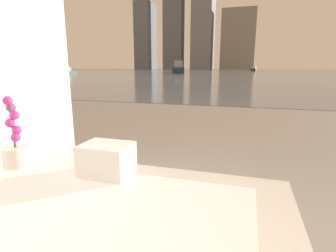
# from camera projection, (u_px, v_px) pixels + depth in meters

# --- Properties ---
(potted_orchid) EXTENTS (0.14, 0.14, 0.39)m
(potted_orchid) POSITION_uv_depth(u_px,v_px,m) (15.00, 146.00, 1.45)
(potted_orchid) COLOR silver
(potted_orchid) RESTS_ON bathtub
(towel_stack) EXTENTS (0.25, 0.19, 0.16)m
(towel_stack) POSITION_uv_depth(u_px,v_px,m) (107.00, 159.00, 1.34)
(towel_stack) COLOR white
(towel_stack) RESTS_ON bathtub
(harbor_water) EXTENTS (180.00, 110.00, 0.01)m
(harbor_water) POSITION_uv_depth(u_px,v_px,m) (246.00, 72.00, 58.49)
(harbor_water) COLOR slate
(harbor_water) RESTS_ON ground_plane
(harbor_boat_0) EXTENTS (1.20, 2.80, 1.02)m
(harbor_boat_0) POSITION_uv_depth(u_px,v_px,m) (67.00, 72.00, 34.13)
(harbor_boat_0) COLOR #335647
(harbor_boat_0) RESTS_ON harbor_water
(harbor_boat_1) EXTENTS (3.13, 5.77, 2.05)m
(harbor_boat_1) POSITION_uv_depth(u_px,v_px,m) (179.00, 69.00, 43.94)
(harbor_boat_1) COLOR navy
(harbor_boat_1) RESTS_ON harbor_water
(harbor_boat_2) EXTENTS (1.60, 3.44, 1.24)m
(harbor_boat_2) POSITION_uv_depth(u_px,v_px,m) (254.00, 69.00, 66.32)
(harbor_boat_2) COLOR #2D2D33
(harbor_boat_2) RESTS_ON harbor_water
(skyline_tower_0) EXTENTS (6.88, 11.59, 29.15)m
(skyline_tower_0) POSITION_uv_depth(u_px,v_px,m) (146.00, 37.00, 120.50)
(skyline_tower_0) COLOR slate
(skyline_tower_0) RESTS_ON ground_plane
(skyline_tower_1) EXTENTS (8.45, 6.92, 49.92)m
(skyline_tower_1) POSITION_uv_depth(u_px,v_px,m) (174.00, 11.00, 114.38)
(skyline_tower_1) COLOR slate
(skyline_tower_1) RESTS_ON ground_plane
(skyline_tower_3) EXTENTS (13.61, 9.83, 23.99)m
(skyline_tower_3) POSITION_uv_depth(u_px,v_px,m) (238.00, 40.00, 109.37)
(skyline_tower_3) COLOR gray
(skyline_tower_3) RESTS_ON ground_plane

